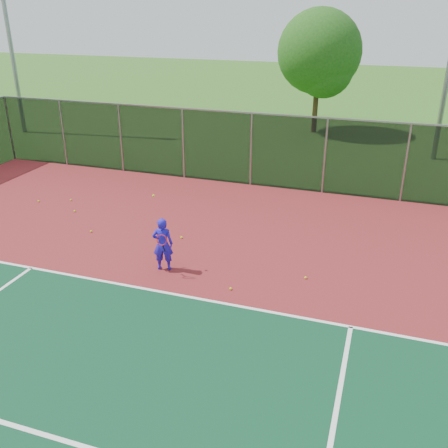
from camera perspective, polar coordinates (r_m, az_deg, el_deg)
name	(u,v)px	position (r m, az deg, el deg)	size (l,w,h in m)	color
ground	(231,395)	(10.27, 0.77, -18.98)	(120.00, 120.00, 0.00)	#295B1A
court_apron	(257,336)	(11.75, 3.84, -12.61)	(30.00, 20.00, 0.02)	maroon
fence_back	(325,155)	(20.06, 11.46, 7.71)	(30.00, 0.06, 3.03)	black
tennis_player	(163,244)	(14.10, -7.01, -2.29)	(0.66, 0.67, 2.21)	#2215C5
practice_ball_0	(181,237)	(16.20, -4.88, -1.54)	(0.07, 0.07, 0.07)	yellow
practice_ball_1	(306,278)	(14.03, 9.31, -6.07)	(0.07, 0.07, 0.07)	yellow
practice_ball_2	(75,211)	(19.00, -16.69, 1.43)	(0.07, 0.07, 0.07)	yellow
practice_ball_3	(71,200)	(20.14, -17.09, 2.65)	(0.07, 0.07, 0.07)	yellow
practice_ball_4	(39,201)	(20.41, -20.43, 2.46)	(0.07, 0.07, 0.07)	yellow
practice_ball_5	(231,289)	(13.35, 0.77, -7.40)	(0.07, 0.07, 0.07)	yellow
practice_ball_6	(91,231)	(17.15, -14.95, -0.81)	(0.07, 0.07, 0.07)	yellow
tree_back_left	(321,56)	(29.85, 10.98, 18.35)	(4.69, 4.69, 6.89)	#372414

